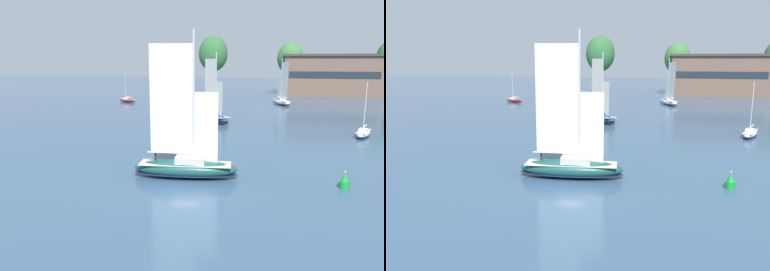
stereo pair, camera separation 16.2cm
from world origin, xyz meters
TOP-DOWN VIEW (x-y plane):
  - ground_plane at (0.00, 0.00)m, footprint 400.00×400.00m
  - waterfront_building at (24.83, 91.83)m, footprint 29.57×18.07m
  - tree_shore_left at (-10.92, 82.62)m, footprint 8.85×8.85m
  - tree_shore_right at (12.35, 88.77)m, footprint 7.89×7.89m
  - sailboat_main at (0.01, 0.00)m, footprint 10.33×3.88m
  - sailboat_moored_near_marina at (-30.02, 59.01)m, footprint 5.72×3.83m
  - sailboat_moored_mid_channel at (9.86, 62.17)m, footprint 5.48×8.56m
  - sailboat_moored_far_slip at (-2.59, 32.77)m, footprint 7.87×8.39m
  - sailboat_moored_outer_mooring at (21.11, 24.35)m, footprint 3.67×6.04m
  - channel_buoy at (14.47, -0.14)m, footprint 0.87×0.87m

SIDE VIEW (x-z plane):
  - ground_plane at x=0.00m, z-range 0.00..0.00m
  - sailboat_moored_near_marina at x=-30.02m, z-range -3.33..4.38m
  - sailboat_moored_outer_mooring at x=21.11m, z-range -3.48..4.58m
  - channel_buoy at x=14.47m, z-range -0.18..1.43m
  - sailboat_moored_mid_channel at x=9.86m, z-range -4.79..6.65m
  - sailboat_moored_far_slip at x=-2.59m, z-range -5.19..7.18m
  - sailboat_main at x=0.01m, z-range -5.83..8.02m
  - waterfront_building at x=24.83m, z-range 0.04..12.79m
  - tree_shore_right at x=12.35m, z-range 3.25..19.50m
  - tree_shore_left at x=-10.92m, z-range 3.64..21.85m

